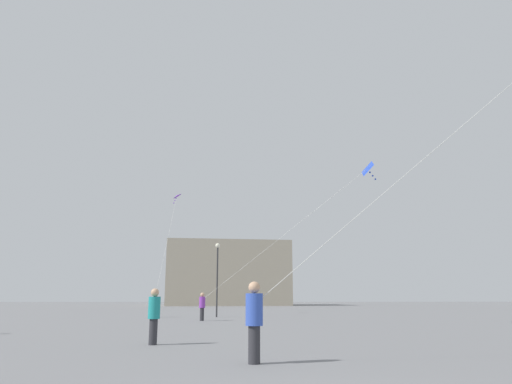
% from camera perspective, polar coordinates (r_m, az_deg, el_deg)
% --- Properties ---
extents(person_in_teal, '(0.38, 0.38, 1.74)m').
position_cam_1_polar(person_in_teal, '(15.87, -12.15, -14.09)').
color(person_in_teal, '#2D2D33').
rests_on(person_in_teal, ground_plane).
extents(person_in_grey, '(0.40, 0.40, 1.81)m').
position_cam_1_polar(person_in_grey, '(37.31, -12.10, -12.97)').
color(person_in_grey, '#2D2D33').
rests_on(person_in_grey, ground_plane).
extents(person_in_blue, '(0.40, 0.40, 1.82)m').
position_cam_1_polar(person_in_blue, '(11.19, -0.22, -14.90)').
color(person_in_blue, '#2D2D33').
rests_on(person_in_blue, ground_plane).
extents(person_in_purple, '(0.38, 0.38, 1.75)m').
position_cam_1_polar(person_in_purple, '(31.25, -6.49, -13.36)').
color(person_in_purple, '#2D2D33').
rests_on(person_in_purple, ground_plane).
extents(kite_cobalt_delta, '(9.88, 6.23, 7.67)m').
position_cam_1_polar(kite_cobalt_delta, '(27.80, 12.61, 2.23)').
color(kite_cobalt_delta, blue).
extents(kite_violet_diamond, '(1.18, 6.92, 9.63)m').
position_cam_1_polar(kite_violet_diamond, '(44.42, -9.51, -0.66)').
color(kite_violet_diamond, purple).
extents(building_left_hall, '(22.93, 17.66, 11.37)m').
position_cam_1_polar(building_left_hall, '(90.40, -3.57, -9.82)').
color(building_left_hall, '#A39984').
rests_on(building_left_hall, ground_plane).
extents(lamppost_east, '(0.36, 0.36, 5.56)m').
position_cam_1_polar(lamppost_east, '(36.99, -4.66, -9.05)').
color(lamppost_east, '#2D2D30').
rests_on(lamppost_east, ground_plane).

